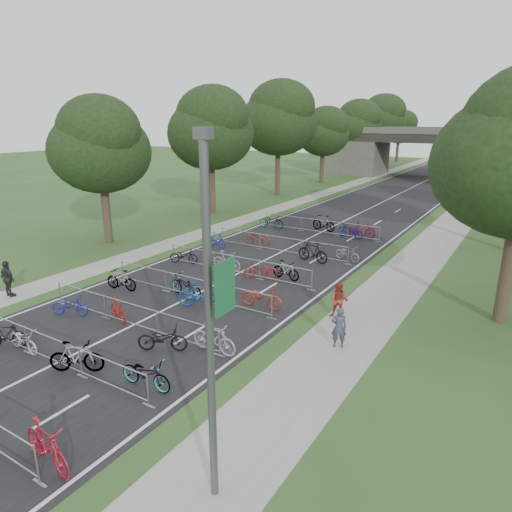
# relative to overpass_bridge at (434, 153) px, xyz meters

# --- Properties ---
(road) EXTENTS (11.00, 140.00, 0.01)m
(road) POSITION_rel_overpass_bridge_xyz_m (0.00, -15.00, -3.53)
(road) COLOR black
(road) RESTS_ON ground
(sidewalk_right) EXTENTS (3.00, 140.00, 0.01)m
(sidewalk_right) POSITION_rel_overpass_bridge_xyz_m (8.00, -15.00, -3.53)
(sidewalk_right) COLOR gray
(sidewalk_right) RESTS_ON ground
(sidewalk_left) EXTENTS (2.00, 140.00, 0.01)m
(sidewalk_left) POSITION_rel_overpass_bridge_xyz_m (-7.50, -15.00, -3.53)
(sidewalk_left) COLOR gray
(sidewalk_left) RESTS_ON ground
(lane_markings) EXTENTS (0.12, 140.00, 0.00)m
(lane_markings) POSITION_rel_overpass_bridge_xyz_m (0.00, -15.00, -3.53)
(lane_markings) COLOR silver
(lane_markings) RESTS_ON ground
(overpass_bridge) EXTENTS (31.00, 8.00, 7.05)m
(overpass_bridge) POSITION_rel_overpass_bridge_xyz_m (0.00, 0.00, 0.00)
(overpass_bridge) COLOR #4A4642
(overpass_bridge) RESTS_ON ground
(lamppost) EXTENTS (0.61, 0.65, 8.21)m
(lamppost) POSITION_rel_overpass_bridge_xyz_m (8.33, -63.00, 0.75)
(lamppost) COLOR #4C4C51
(lamppost) RESTS_ON ground
(tree_left_0) EXTENTS (6.72, 6.72, 10.25)m
(tree_left_0) POSITION_rel_overpass_bridge_xyz_m (-11.39, -49.07, 2.96)
(tree_left_0) COLOR #33261C
(tree_left_0) RESTS_ON ground
(tree_left_1) EXTENTS (7.56, 7.56, 11.53)m
(tree_left_1) POSITION_rel_overpass_bridge_xyz_m (-11.39, -37.07, 3.77)
(tree_left_1) COLOR #33261C
(tree_left_1) RESTS_ON ground
(tree_left_2) EXTENTS (8.40, 8.40, 12.81)m
(tree_left_2) POSITION_rel_overpass_bridge_xyz_m (-11.39, -25.07, 4.58)
(tree_left_2) COLOR #33261C
(tree_left_2) RESTS_ON ground
(tree_left_3) EXTENTS (6.72, 6.72, 10.25)m
(tree_left_3) POSITION_rel_overpass_bridge_xyz_m (-11.39, -13.07, 2.96)
(tree_left_3) COLOR #33261C
(tree_left_3) RESTS_ON ground
(tree_left_4) EXTENTS (7.56, 7.56, 11.53)m
(tree_left_4) POSITION_rel_overpass_bridge_xyz_m (-11.39, -1.07, 3.77)
(tree_left_4) COLOR #33261C
(tree_left_4) RESTS_ON ground
(tree_left_5) EXTENTS (8.40, 8.40, 12.81)m
(tree_left_5) POSITION_rel_overpass_bridge_xyz_m (-11.39, 10.93, 4.58)
(tree_left_5) COLOR #33261C
(tree_left_5) RESTS_ON ground
(tree_left_6) EXTENTS (6.72, 6.72, 10.25)m
(tree_left_6) POSITION_rel_overpass_bridge_xyz_m (-11.39, 22.93, 2.96)
(tree_left_6) COLOR #33261C
(tree_left_6) RESTS_ON ground
(barrier_row_1) EXTENTS (9.70, 0.08, 1.10)m
(barrier_row_1) POSITION_rel_overpass_bridge_xyz_m (0.00, -61.40, -2.99)
(barrier_row_1) COLOR #9DA0A4
(barrier_row_1) RESTS_ON ground
(barrier_row_2) EXTENTS (9.70, 0.08, 1.10)m
(barrier_row_2) POSITION_rel_overpass_bridge_xyz_m (0.00, -57.80, -2.99)
(barrier_row_2) COLOR #9DA0A4
(barrier_row_2) RESTS_ON ground
(barrier_row_3) EXTENTS (9.70, 0.08, 1.10)m
(barrier_row_3) POSITION_rel_overpass_bridge_xyz_m (0.00, -54.00, -2.99)
(barrier_row_3) COLOR #9DA0A4
(barrier_row_3) RESTS_ON ground
(barrier_row_4) EXTENTS (9.70, 0.08, 1.10)m
(barrier_row_4) POSITION_rel_overpass_bridge_xyz_m (0.00, -50.00, -2.99)
(barrier_row_4) COLOR #9DA0A4
(barrier_row_4) RESTS_ON ground
(barrier_row_5) EXTENTS (9.70, 0.08, 1.10)m
(barrier_row_5) POSITION_rel_overpass_bridge_xyz_m (0.00, -45.00, -2.99)
(barrier_row_5) COLOR #9DA0A4
(barrier_row_5) RESTS_ON ground
(barrier_row_6) EXTENTS (9.70, 0.08, 1.10)m
(barrier_row_6) POSITION_rel_overpass_bridge_xyz_m (0.00, -39.00, -2.99)
(barrier_row_6) COLOR #9DA0A4
(barrier_row_6) RESTS_ON ground
(bike_3) EXTENTS (2.14, 0.85, 1.25)m
(bike_3) POSITION_rel_overpass_bridge_xyz_m (4.30, -64.53, -2.91)
(bike_3) COLOR maroon
(bike_3) RESTS_ON ground
(bike_4) EXTENTS (1.65, 1.29, 1.00)m
(bike_4) POSITION_rel_overpass_bridge_xyz_m (-2.62, -61.54, -3.03)
(bike_4) COLOR black
(bike_4) RESTS_ON ground
(bike_5) EXTENTS (1.75, 0.68, 0.91)m
(bike_5) POSITION_rel_overpass_bridge_xyz_m (-1.77, -61.37, -3.08)
(bike_5) COLOR #B4B3BB
(bike_5) RESTS_ON ground
(bike_6) EXTENTS (1.90, 1.43, 1.14)m
(bike_6) POSITION_rel_overpass_bridge_xyz_m (1.14, -61.26, -2.96)
(bike_6) COLOR #9DA0A4
(bike_6) RESTS_ON ground
(bike_7) EXTENTS (1.98, 0.81, 1.01)m
(bike_7) POSITION_rel_overpass_bridge_xyz_m (3.84, -60.70, -3.03)
(bike_7) COLOR #9DA0A4
(bike_7) RESTS_ON ground
(bike_8) EXTENTS (1.81, 1.22, 0.90)m
(bike_8) POSITION_rel_overpass_bridge_xyz_m (-3.09, -58.39, -3.08)
(bike_8) COLOR #1B1E99
(bike_8) RESTS_ON ground
(bike_9) EXTENTS (1.69, 0.99, 0.98)m
(bike_9) POSITION_rel_overpass_bridge_xyz_m (-0.88, -57.64, -3.04)
(bike_9) COLOR maroon
(bike_9) RESTS_ON ground
(bike_10) EXTENTS (1.96, 1.48, 0.99)m
(bike_10) POSITION_rel_overpass_bridge_xyz_m (2.58, -58.61, -3.04)
(bike_10) COLOR black
(bike_10) RESTS_ON ground
(bike_11) EXTENTS (1.93, 0.54, 1.16)m
(bike_11) POSITION_rel_overpass_bridge_xyz_m (4.30, -57.72, -2.95)
(bike_11) COLOR #A2A1A8
(bike_11) RESTS_ON ground
(bike_12) EXTENTS (1.85, 0.77, 1.08)m
(bike_12) POSITION_rel_overpass_bridge_xyz_m (-3.55, -55.04, -2.99)
(bike_12) COLOR #9DA0A4
(bike_12) RESTS_ON ground
(bike_13) EXTENTS (2.13, 0.97, 1.08)m
(bike_13) POSITION_rel_overpass_bridge_xyz_m (-0.25, -53.96, -2.99)
(bike_13) COLOR #9DA0A4
(bike_13) RESTS_ON ground
(bike_14) EXTENTS (2.11, 1.32, 1.23)m
(bike_14) POSITION_rel_overpass_bridge_xyz_m (1.19, -54.69, -2.92)
(bike_14) COLOR navy
(bike_14) RESTS_ON ground
(bike_15) EXTENTS (2.11, 0.90, 1.08)m
(bike_15) POSITION_rel_overpass_bridge_xyz_m (3.61, -53.22, -2.99)
(bike_15) COLOR #9E2817
(bike_15) RESTS_ON ground
(bike_16) EXTENTS (1.84, 1.18, 0.91)m
(bike_16) POSITION_rel_overpass_bridge_xyz_m (-3.82, -49.95, -3.08)
(bike_16) COLOR black
(bike_16) RESTS_ON ground
(bike_17) EXTENTS (1.89, 0.55, 1.13)m
(bike_17) POSITION_rel_overpass_bridge_xyz_m (-0.84, -49.72, -2.97)
(bike_17) COLOR #96969D
(bike_17) RESTS_ON ground
(bike_18) EXTENTS (1.92, 1.39, 0.96)m
(bike_18) POSITION_rel_overpass_bridge_xyz_m (1.51, -49.86, -3.05)
(bike_18) COLOR maroon
(bike_18) RESTS_ON ground
(bike_19) EXTENTS (1.74, 0.69, 1.02)m
(bike_19) POSITION_rel_overpass_bridge_xyz_m (2.72, -49.24, -3.02)
(bike_19) COLOR #9DA0A4
(bike_19) RESTS_ON ground
(bike_20) EXTENTS (1.75, 0.79, 1.01)m
(bike_20) POSITION_rel_overpass_bridge_xyz_m (-4.30, -46.02, -3.03)
(bike_20) COLOR navy
(bike_20) RESTS_ON ground
(bike_21) EXTENTS (1.89, 0.99, 0.95)m
(bike_21) POSITION_rel_overpass_bridge_xyz_m (-2.27, -44.01, -3.06)
(bike_21) COLOR maroon
(bike_21) RESTS_ON ground
(bike_22) EXTENTS (2.15, 0.90, 1.26)m
(bike_22) POSITION_rel_overpass_bridge_xyz_m (2.62, -45.68, -2.91)
(bike_22) COLOR black
(bike_22) RESTS_ON ground
(bike_23) EXTENTS (1.84, 1.05, 0.92)m
(bike_23) POSITION_rel_overpass_bridge_xyz_m (4.30, -44.31, -3.08)
(bike_23) COLOR #A1A1A9
(bike_23) RESTS_ON ground
(bike_24) EXTENTS (2.06, 0.85, 1.06)m
(bike_24) POSITION_rel_overpass_bridge_xyz_m (-3.95, -39.27, -3.00)
(bike_24) COLOR #9DA0A4
(bike_24) RESTS_ON ground
(bike_25) EXTENTS (2.13, 1.03, 1.23)m
(bike_25) POSITION_rel_overpass_bridge_xyz_m (-0.07, -38.01, -2.92)
(bike_25) COLOR #9DA0A4
(bike_25) RESTS_ON ground
(bike_26) EXTENTS (2.19, 1.12, 1.10)m
(bike_26) POSITION_rel_overpass_bridge_xyz_m (2.44, -38.98, -2.98)
(bike_26) COLOR navy
(bike_26) RESTS_ON ground
(bike_27) EXTENTS (1.99, 0.90, 1.15)m
(bike_27) POSITION_rel_overpass_bridge_xyz_m (3.10, -38.36, -2.96)
(bike_27) COLOR maroon
(bike_27) RESTS_ON ground
(pedestrian_a) EXTENTS (0.70, 0.61, 1.61)m
(pedestrian_a) POSITION_rel_overpass_bridge_xyz_m (8.02, -54.85, -2.73)
(pedestrian_a) COLOR #32344B
(pedestrian_a) RESTS_ON ground
(pedestrian_b) EXTENTS (0.88, 0.74, 1.62)m
(pedestrian_b) POSITION_rel_overpass_bridge_xyz_m (7.03, -52.40, -2.72)
(pedestrian_b) COLOR maroon
(pedestrian_b) RESTS_ON ground
(pedestrian_c) EXTENTS (1.07, 0.47, 1.81)m
(pedestrian_c) POSITION_rel_overpass_bridge_xyz_m (-7.49, -58.54, -2.63)
(pedestrian_c) COLOR black
(pedestrian_c) RESTS_ON ground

